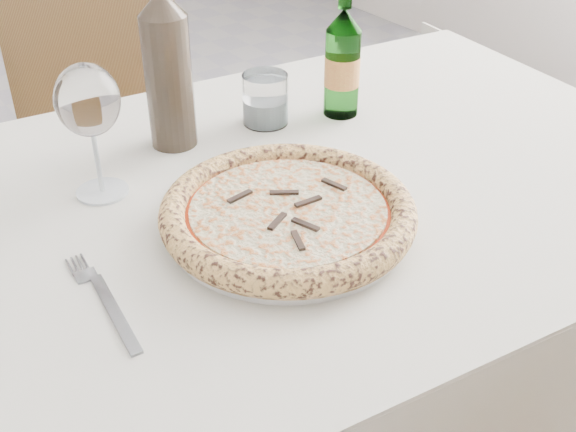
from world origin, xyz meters
The scene contains 9 objects.
dining_table centered at (0.22, -0.25, 0.67)m, with size 1.52×1.00×0.76m.
chair_far centered at (0.29, 0.49, 0.53)m, with size 0.52×0.52×0.93m.
plate centered at (0.22, -0.35, 0.76)m, with size 0.32×0.32×0.02m.
pizza centered at (0.22, -0.35, 0.78)m, with size 0.34×0.34×0.04m.
fork centered at (-0.04, -0.35, 0.76)m, with size 0.03×0.22×0.00m.
wine_glass centered at (0.05, -0.12, 0.90)m, with size 0.09×0.09×0.20m.
tumbler centered at (0.38, -0.07, 0.79)m, with size 0.08×0.08×0.09m.
beer_bottle centered at (0.50, -0.11, 0.85)m, with size 0.06×0.06×0.23m.
wine_bottle centered at (0.21, -0.04, 0.89)m, with size 0.07×0.07×0.30m.
Camera 1 is at (-0.25, -1.01, 1.31)m, focal length 45.00 mm.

